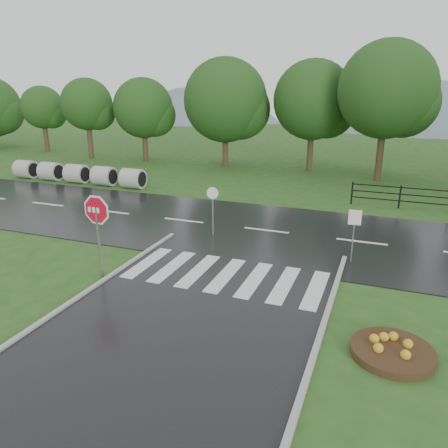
% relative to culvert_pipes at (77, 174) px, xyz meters
% --- Properties ---
extents(ground, '(120.00, 120.00, 0.00)m').
position_rel_culvert_pipes_xyz_m(ground, '(14.08, -15.00, -0.60)').
color(ground, '#264F1A').
rests_on(ground, ground).
extents(main_road, '(90.00, 8.00, 0.04)m').
position_rel_culvert_pipes_xyz_m(main_road, '(14.08, -5.00, -0.60)').
color(main_road, black).
rests_on(main_road, ground).
extents(crosswalk, '(6.50, 2.80, 0.02)m').
position_rel_culvert_pipes_xyz_m(crosswalk, '(14.08, -10.00, -0.54)').
color(crosswalk, silver).
rests_on(crosswalk, ground).
extents(hills, '(102.00, 48.00, 48.00)m').
position_rel_culvert_pipes_xyz_m(hills, '(17.57, 50.00, -16.14)').
color(hills, slate).
rests_on(hills, ground).
extents(treeline, '(83.20, 5.20, 10.00)m').
position_rel_culvert_pipes_xyz_m(treeline, '(15.08, 9.00, -0.60)').
color(treeline, '#183F13').
rests_on(treeline, ground).
extents(culvert_pipes, '(9.70, 1.20, 1.20)m').
position_rel_culvert_pipes_xyz_m(culvert_pipes, '(0.00, 0.00, 0.00)').
color(culvert_pipes, '#9E9B93').
rests_on(culvert_pipes, ground).
extents(stop_sign, '(1.32, 0.09, 2.97)m').
position_rel_culvert_pipes_xyz_m(stop_sign, '(10.20, -11.45, 1.45)').
color(stop_sign, '#939399').
rests_on(stop_sign, ground).
extents(flower_bed, '(1.96, 1.96, 0.39)m').
position_rel_culvert_pipes_xyz_m(flower_bed, '(19.36, -12.72, -0.45)').
color(flower_bed, '#332111').
rests_on(flower_bed, ground).
extents(reg_sign_small, '(0.44, 0.08, 1.99)m').
position_rel_culvert_pipes_xyz_m(reg_sign_small, '(17.87, -7.30, 0.83)').
color(reg_sign_small, '#939399').
rests_on(reg_sign_small, ground).
extents(reg_sign_round, '(0.49, 0.11, 2.12)m').
position_rel_culvert_pipes_xyz_m(reg_sign_round, '(12.13, -6.39, 0.75)').
color(reg_sign_round, '#939399').
rests_on(reg_sign_round, ground).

